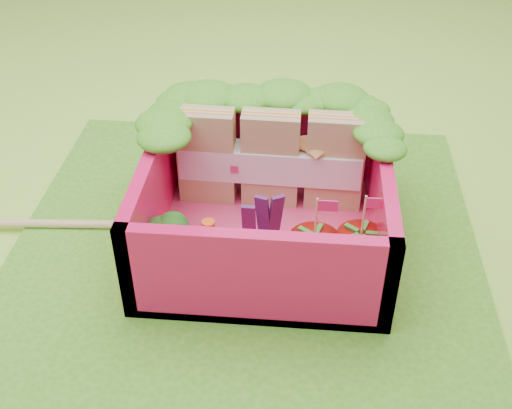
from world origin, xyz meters
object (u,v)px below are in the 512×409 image
object	(u,v)px
sandwich_stack	(271,160)
broccoli	(172,236)
strawberry_left	(313,256)
bento_box	(266,201)
chopsticks	(80,224)
strawberry_right	(359,252)

from	to	relation	value
sandwich_stack	broccoli	world-z (taller)	sandwich_stack
sandwich_stack	strawberry_left	bearing A→B (deg)	-68.16
bento_box	strawberry_left	distance (m)	0.43
bento_box	chopsticks	distance (m)	1.11
broccoli	strawberry_left	size ratio (longest dim) A/B	0.65
strawberry_left	strawberry_right	bearing A→B (deg)	13.37
bento_box	broccoli	world-z (taller)	bento_box
sandwich_stack	strawberry_left	xyz separation A→B (m)	(0.26, -0.65, -0.15)
bento_box	strawberry_left	size ratio (longest dim) A/B	2.61
broccoli	strawberry_left	world-z (taller)	strawberry_left
sandwich_stack	broccoli	xyz separation A→B (m)	(-0.47, -0.61, -0.10)
bento_box	sandwich_stack	world-z (taller)	sandwich_stack
sandwich_stack	broccoli	size ratio (longest dim) A/B	3.29
chopsticks	bento_box	bearing A→B (deg)	-1.38
bento_box	strawberry_right	size ratio (longest dim) A/B	2.66
sandwich_stack	bento_box	bearing A→B (deg)	-91.04
strawberry_left	chopsticks	distance (m)	1.41
bento_box	broccoli	distance (m)	0.55
strawberry_right	chopsticks	bearing A→B (deg)	169.48
bento_box	chopsticks	bearing A→B (deg)	178.62
bento_box	sandwich_stack	bearing A→B (deg)	88.96
broccoli	bento_box	bearing A→B (deg)	31.72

